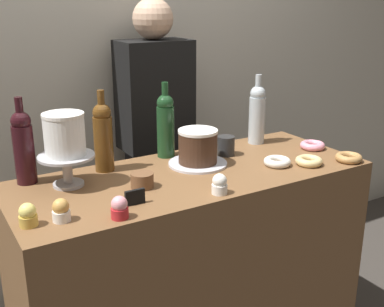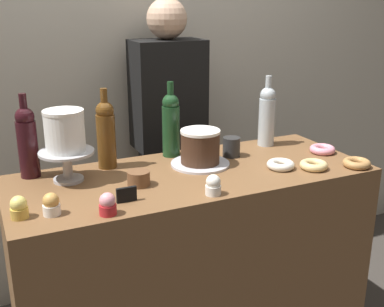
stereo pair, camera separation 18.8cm
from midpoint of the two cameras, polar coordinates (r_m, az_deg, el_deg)
The scene contains 22 objects.
back_wall at distance 2.59m, azimuth -12.18°, elevation 11.03°, with size 6.00×0.05×2.60m.
display_counter at distance 2.11m, azimuth -2.62°, elevation -14.33°, with size 1.43×0.57×0.94m.
cake_stand_pedestal at distance 1.83m, azimuth -17.48°, elevation -1.36°, with size 0.21×0.21×0.12m.
white_layer_cake at distance 1.80m, azimuth -17.82°, elevation 2.13°, with size 0.15×0.15×0.16m.
silver_serving_platter at distance 1.99m, azimuth -2.01°, elevation -1.23°, with size 0.24×0.24×0.01m.
chocolate_round_cake at distance 1.97m, azimuth -2.03°, elevation 0.83°, with size 0.16×0.16×0.14m.
wine_bottle_green at distance 2.07m, azimuth -5.76°, elevation 3.44°, with size 0.08×0.08×0.33m.
wine_bottle_clear at distance 2.26m, azimuth 5.37°, elevation 4.75°, with size 0.08×0.08×0.33m.
wine_bottle_amber at distance 1.94m, azimuth -13.25°, elevation 2.03°, with size 0.08×0.08×0.33m.
wine_bottle_dark_red at distance 1.89m, azimuth -22.07°, elevation 0.81°, with size 0.08×0.08×0.33m.
cupcake_caramel at distance 1.57m, azimuth -18.62°, elevation -6.50°, with size 0.06×0.06×0.07m.
cupcake_strawberry at distance 1.54m, azimuth -12.08°, elevation -6.40°, with size 0.06×0.06×0.07m.
cupcake_vanilla at distance 1.69m, azimuth 0.12°, elevation -3.74°, with size 0.06×0.06×0.07m.
cupcake_lemon at distance 1.58m, azimuth -22.19°, elevation -6.88°, with size 0.06×0.06×0.07m.
donut_glazed at distance 2.02m, azimuth 11.14°, elevation -0.92°, with size 0.11×0.11×0.03m.
donut_sugar at distance 1.99m, azimuth 7.45°, elevation -1.01°, with size 0.11×0.11×0.03m.
donut_pink at distance 2.24m, azimuth 11.80°, elevation 0.91°, with size 0.11×0.11×0.03m.
donut_maple at distance 2.11m, azimuth 15.69°, elevation -0.52°, with size 0.11×0.11×0.03m.
cookie_stack at distance 1.77m, azimuth -8.97°, elevation -3.21°, with size 0.08×0.08×0.05m.
price_sign_chalkboard at distance 1.63m, azimuth -10.08°, elevation -5.18°, with size 0.07×0.01×0.05m.
coffee_cup_ceramic at distance 2.10m, azimuth 1.50°, elevation 0.89°, with size 0.08×0.08×0.08m.
barista_figure at distance 2.54m, azimuth -6.40°, elevation 0.54°, with size 0.36×0.22×1.60m.
Camera 1 is at (-0.92, -1.53, 1.60)m, focal length 44.99 mm.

